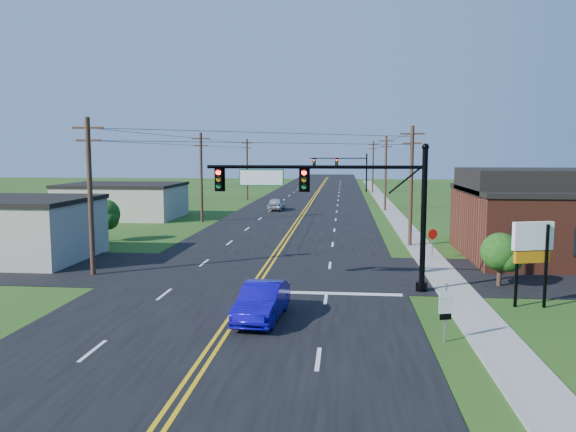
# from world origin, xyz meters

# --- Properties ---
(ground) EXTENTS (260.00, 260.00, 0.00)m
(ground) POSITION_xyz_m (0.00, 0.00, 0.00)
(ground) COLOR #204112
(ground) RESTS_ON ground
(road_main) EXTENTS (16.00, 220.00, 0.04)m
(road_main) POSITION_xyz_m (0.00, 50.00, 0.02)
(road_main) COLOR black
(road_main) RESTS_ON ground
(road_cross) EXTENTS (70.00, 10.00, 0.04)m
(road_cross) POSITION_xyz_m (0.00, 12.00, 0.02)
(road_cross) COLOR black
(road_cross) RESTS_ON ground
(sidewalk) EXTENTS (2.00, 160.00, 0.08)m
(sidewalk) POSITION_xyz_m (10.50, 40.00, 0.04)
(sidewalk) COLOR gray
(sidewalk) RESTS_ON ground
(signal_mast_main) EXTENTS (11.30, 0.60, 7.48)m
(signal_mast_main) POSITION_xyz_m (4.34, 8.00, 4.75)
(signal_mast_main) COLOR black
(signal_mast_main) RESTS_ON ground
(signal_mast_far) EXTENTS (10.98, 0.60, 7.48)m
(signal_mast_far) POSITION_xyz_m (4.44, 80.00, 4.55)
(signal_mast_far) COLOR black
(signal_mast_far) RESTS_ON ground
(brick_building) EXTENTS (14.20, 11.20, 4.70)m
(brick_building) POSITION_xyz_m (20.00, 18.00, 2.35)
(brick_building) COLOR #5F291B
(brick_building) RESTS_ON ground
(cream_bldg_near) EXTENTS (10.20, 8.20, 4.10)m
(cream_bldg_near) POSITION_xyz_m (-17.00, 14.00, 2.06)
(cream_bldg_near) COLOR #BBB19F
(cream_bldg_near) RESTS_ON ground
(cream_bldg_far) EXTENTS (12.20, 9.20, 3.70)m
(cream_bldg_far) POSITION_xyz_m (-19.00, 38.00, 1.86)
(cream_bldg_far) COLOR #BBB19F
(cream_bldg_far) RESTS_ON ground
(utility_pole_left_a) EXTENTS (1.80, 0.28, 9.00)m
(utility_pole_left_a) POSITION_xyz_m (-9.50, 10.00, 4.72)
(utility_pole_left_a) COLOR #3B261B
(utility_pole_left_a) RESTS_ON ground
(utility_pole_left_b) EXTENTS (1.80, 0.28, 9.00)m
(utility_pole_left_b) POSITION_xyz_m (-9.50, 35.00, 4.72)
(utility_pole_left_b) COLOR #3B261B
(utility_pole_left_b) RESTS_ON ground
(utility_pole_left_c) EXTENTS (1.80, 0.28, 9.00)m
(utility_pole_left_c) POSITION_xyz_m (-9.50, 62.00, 4.72)
(utility_pole_left_c) COLOR #3B261B
(utility_pole_left_c) RESTS_ON ground
(utility_pole_right_a) EXTENTS (1.80, 0.28, 9.00)m
(utility_pole_right_a) POSITION_xyz_m (9.80, 22.00, 4.72)
(utility_pole_right_a) COLOR #3B261B
(utility_pole_right_a) RESTS_ON ground
(utility_pole_right_b) EXTENTS (1.80, 0.28, 9.00)m
(utility_pole_right_b) POSITION_xyz_m (9.80, 48.00, 4.72)
(utility_pole_right_b) COLOR #3B261B
(utility_pole_right_b) RESTS_ON ground
(utility_pole_right_c) EXTENTS (1.80, 0.28, 9.00)m
(utility_pole_right_c) POSITION_xyz_m (9.80, 78.00, 4.72)
(utility_pole_right_c) COLOR #3B261B
(utility_pole_right_c) RESTS_ON ground
(tree_right_back) EXTENTS (3.00, 3.00, 4.10)m
(tree_right_back) POSITION_xyz_m (16.00, 26.00, 2.60)
(tree_right_back) COLOR #3B261B
(tree_right_back) RESTS_ON ground
(shrub_corner) EXTENTS (2.00, 2.00, 2.86)m
(shrub_corner) POSITION_xyz_m (13.00, 9.50, 1.85)
(shrub_corner) COLOR #3B261B
(shrub_corner) RESTS_ON ground
(tree_left) EXTENTS (2.40, 2.40, 3.37)m
(tree_left) POSITION_xyz_m (-14.00, 22.00, 2.16)
(tree_left) COLOR #3B261B
(tree_left) RESTS_ON ground
(blue_car) EXTENTS (1.99, 4.73, 1.52)m
(blue_car) POSITION_xyz_m (1.43, 2.38, 0.76)
(blue_car) COLOR #1107A3
(blue_car) RESTS_ON ground
(distant_car) EXTENTS (1.94, 4.50, 1.51)m
(distant_car) POSITION_xyz_m (-3.33, 47.11, 0.76)
(distant_car) COLOR silver
(distant_car) RESTS_ON ground
(route_sign) EXTENTS (0.54, 0.19, 2.24)m
(route_sign) POSITION_xyz_m (8.61, 0.31, 1.30)
(route_sign) COLOR slate
(route_sign) RESTS_ON ground
(stop_sign) EXTENTS (0.68, 0.31, 2.02)m
(stop_sign) POSITION_xyz_m (10.68, 16.98, 1.46)
(stop_sign) COLOR slate
(stop_sign) RESTS_ON ground
(pylon_sign) EXTENTS (1.91, 0.78, 3.93)m
(pylon_sign) POSITION_xyz_m (13.31, 5.54, 2.87)
(pylon_sign) COLOR black
(pylon_sign) RESTS_ON ground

